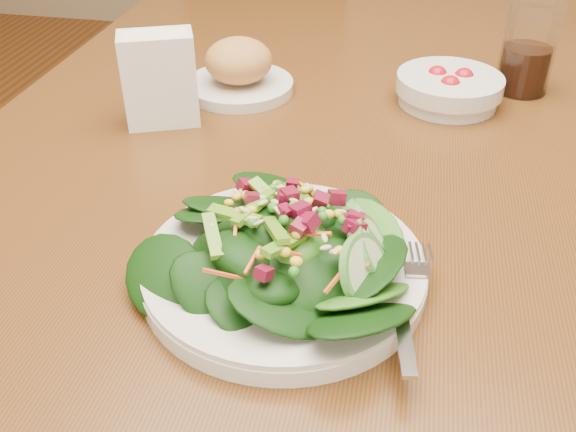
# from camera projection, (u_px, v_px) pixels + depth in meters

# --- Properties ---
(dining_table) EXTENTS (0.90, 1.40, 0.75)m
(dining_table) POSITION_uv_depth(u_px,v_px,m) (314.00, 198.00, 0.90)
(dining_table) COLOR #593315
(dining_table) RESTS_ON ground_plane
(chair_far) EXTENTS (0.61, 0.61, 1.01)m
(chair_far) POSITION_uv_depth(u_px,v_px,m) (293.00, 49.00, 1.69)
(chair_far) COLOR black
(chair_far) RESTS_ON ground_plane
(salad_plate) EXTENTS (0.27, 0.27, 0.08)m
(salad_plate) POSITION_uv_depth(u_px,v_px,m) (294.00, 255.00, 0.59)
(salad_plate) COLOR silver
(salad_plate) RESTS_ON dining_table
(bread_plate) EXTENTS (0.16, 0.16, 0.08)m
(bread_plate) POSITION_uv_depth(u_px,v_px,m) (239.00, 70.00, 0.94)
(bread_plate) COLOR silver
(bread_plate) RESTS_ON dining_table
(tomato_bowl) EXTENTS (0.15, 0.15, 0.05)m
(tomato_bowl) POSITION_uv_depth(u_px,v_px,m) (449.00, 89.00, 0.91)
(tomato_bowl) COLOR silver
(tomato_bowl) RESTS_ON dining_table
(drinking_glass) EXTENTS (0.08, 0.08, 0.13)m
(drinking_glass) POSITION_uv_depth(u_px,v_px,m) (527.00, 53.00, 0.92)
(drinking_glass) COLOR silver
(drinking_glass) RESTS_ON dining_table
(napkin_holder) EXTENTS (0.11, 0.08, 0.12)m
(napkin_holder) POSITION_uv_depth(u_px,v_px,m) (159.00, 77.00, 0.84)
(napkin_holder) COLOR white
(napkin_holder) RESTS_ON dining_table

